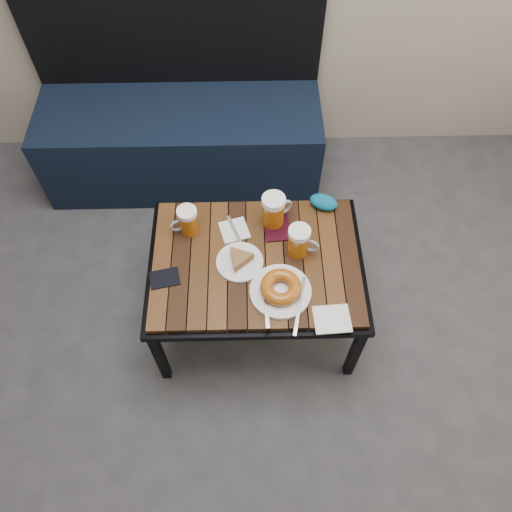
{
  "coord_description": "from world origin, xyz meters",
  "views": [
    {
      "loc": [
        0.08,
        -0.19,
        2.09
      ],
      "look_at": [
        0.11,
        0.85,
        0.5
      ],
      "focal_mm": 35.0,
      "sensor_mm": 36.0,
      "label": 1
    }
  ],
  "objects_px": {
    "plate_pie": "(240,260)",
    "beer_mug_left": "(188,221)",
    "beer_mug_centre": "(274,210)",
    "bench": "(182,133)",
    "beer_mug_right": "(299,241)",
    "cafe_table": "(256,266)",
    "passport_burgundy": "(277,227)",
    "knit_pouch": "(323,202)",
    "plate_bagel": "(281,289)",
    "passport_navy": "(165,278)"
  },
  "relations": [
    {
      "from": "cafe_table",
      "to": "beer_mug_right",
      "type": "xyz_separation_m",
      "value": [
        0.16,
        0.04,
        0.11
      ]
    },
    {
      "from": "bench",
      "to": "passport_navy",
      "type": "height_order",
      "value": "bench"
    },
    {
      "from": "bench",
      "to": "beer_mug_left",
      "type": "relative_size",
      "value": 11.16
    },
    {
      "from": "beer_mug_centre",
      "to": "plate_pie",
      "type": "bearing_deg",
      "value": -155.96
    },
    {
      "from": "beer_mug_right",
      "to": "cafe_table",
      "type": "bearing_deg",
      "value": -149.87
    },
    {
      "from": "knit_pouch",
      "to": "cafe_table",
      "type": "bearing_deg",
      "value": -137.44
    },
    {
      "from": "beer_mug_centre",
      "to": "passport_navy",
      "type": "bearing_deg",
      "value": -179.28
    },
    {
      "from": "bench",
      "to": "passport_burgundy",
      "type": "distance_m",
      "value": 0.91
    },
    {
      "from": "plate_pie",
      "to": "passport_navy",
      "type": "height_order",
      "value": "plate_pie"
    },
    {
      "from": "beer_mug_centre",
      "to": "plate_bagel",
      "type": "xyz_separation_m",
      "value": [
        0.01,
        -0.33,
        -0.05
      ]
    },
    {
      "from": "beer_mug_centre",
      "to": "knit_pouch",
      "type": "relative_size",
      "value": 1.28
    },
    {
      "from": "beer_mug_left",
      "to": "passport_burgundy",
      "type": "distance_m",
      "value": 0.36
    },
    {
      "from": "beer_mug_right",
      "to": "passport_burgundy",
      "type": "bearing_deg",
      "value": 140.77
    },
    {
      "from": "beer_mug_centre",
      "to": "passport_navy",
      "type": "height_order",
      "value": "beer_mug_centre"
    },
    {
      "from": "beer_mug_centre",
      "to": "beer_mug_right",
      "type": "distance_m",
      "value": 0.17
    },
    {
      "from": "plate_bagel",
      "to": "beer_mug_right",
      "type": "bearing_deg",
      "value": 67.04
    },
    {
      "from": "cafe_table",
      "to": "passport_burgundy",
      "type": "distance_m",
      "value": 0.18
    },
    {
      "from": "cafe_table",
      "to": "beer_mug_left",
      "type": "distance_m",
      "value": 0.32
    },
    {
      "from": "plate_pie",
      "to": "passport_burgundy",
      "type": "height_order",
      "value": "plate_pie"
    },
    {
      "from": "beer_mug_left",
      "to": "beer_mug_centre",
      "type": "height_order",
      "value": "beer_mug_centre"
    },
    {
      "from": "passport_navy",
      "to": "knit_pouch",
      "type": "bearing_deg",
      "value": 106.15
    },
    {
      "from": "bench",
      "to": "beer_mug_right",
      "type": "distance_m",
      "value": 1.06
    },
    {
      "from": "beer_mug_left",
      "to": "beer_mug_centre",
      "type": "bearing_deg",
      "value": 166.85
    },
    {
      "from": "cafe_table",
      "to": "knit_pouch",
      "type": "distance_m",
      "value": 0.39
    },
    {
      "from": "passport_navy",
      "to": "passport_burgundy",
      "type": "xyz_separation_m",
      "value": [
        0.43,
        0.23,
        0.0
      ]
    },
    {
      "from": "beer_mug_left",
      "to": "plate_pie",
      "type": "bearing_deg",
      "value": 122.55
    },
    {
      "from": "beer_mug_centre",
      "to": "passport_burgundy",
      "type": "relative_size",
      "value": 1.04
    },
    {
      "from": "beer_mug_centre",
      "to": "knit_pouch",
      "type": "distance_m",
      "value": 0.23
    },
    {
      "from": "passport_navy",
      "to": "beer_mug_centre",
      "type": "bearing_deg",
      "value": 109.65
    },
    {
      "from": "bench",
      "to": "cafe_table",
      "type": "height_order",
      "value": "bench"
    },
    {
      "from": "bench",
      "to": "knit_pouch",
      "type": "xyz_separation_m",
      "value": [
        0.65,
        -0.65,
        0.22
      ]
    },
    {
      "from": "cafe_table",
      "to": "knit_pouch",
      "type": "bearing_deg",
      "value": 42.56
    },
    {
      "from": "knit_pouch",
      "to": "passport_navy",
      "type": "bearing_deg",
      "value": -151.91
    },
    {
      "from": "beer_mug_left",
      "to": "beer_mug_centre",
      "type": "xyz_separation_m",
      "value": [
        0.34,
        0.03,
        0.01
      ]
    },
    {
      "from": "bench",
      "to": "plate_pie",
      "type": "bearing_deg",
      "value": -72.08
    },
    {
      "from": "cafe_table",
      "to": "plate_bagel",
      "type": "xyz_separation_m",
      "value": [
        0.09,
        -0.15,
        0.07
      ]
    },
    {
      "from": "beer_mug_centre",
      "to": "bench",
      "type": "bearing_deg",
      "value": 89.95
    },
    {
      "from": "beer_mug_right",
      "to": "passport_navy",
      "type": "height_order",
      "value": "beer_mug_right"
    },
    {
      "from": "beer_mug_left",
      "to": "passport_navy",
      "type": "xyz_separation_m",
      "value": [
        -0.08,
        -0.22,
        -0.06
      ]
    },
    {
      "from": "plate_bagel",
      "to": "passport_navy",
      "type": "bearing_deg",
      "value": 170.92
    },
    {
      "from": "bench",
      "to": "beer_mug_right",
      "type": "xyz_separation_m",
      "value": [
        0.53,
        -0.88,
        0.27
      ]
    },
    {
      "from": "plate_pie",
      "to": "beer_mug_left",
      "type": "bearing_deg",
      "value": 141.56
    },
    {
      "from": "bench",
      "to": "beer_mug_centre",
      "type": "distance_m",
      "value": 0.9
    },
    {
      "from": "beer_mug_left",
      "to": "knit_pouch",
      "type": "bearing_deg",
      "value": 172.56
    },
    {
      "from": "cafe_table",
      "to": "knit_pouch",
      "type": "relative_size",
      "value": 7.22
    },
    {
      "from": "beer_mug_right",
      "to": "plate_bagel",
      "type": "bearing_deg",
      "value": -95.68
    },
    {
      "from": "passport_navy",
      "to": "knit_pouch",
      "type": "relative_size",
      "value": 0.95
    },
    {
      "from": "beer_mug_left",
      "to": "plate_pie",
      "type": "height_order",
      "value": "beer_mug_left"
    },
    {
      "from": "bench",
      "to": "passport_burgundy",
      "type": "height_order",
      "value": "bench"
    },
    {
      "from": "beer_mug_left",
      "to": "plate_bagel",
      "type": "bearing_deg",
      "value": 121.19
    }
  ]
}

